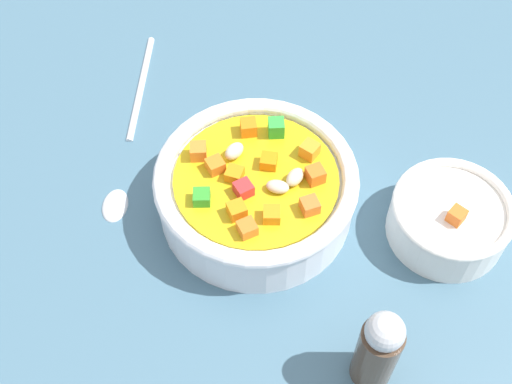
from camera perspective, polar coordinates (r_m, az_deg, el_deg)
The scene contains 5 objects.
ground_plane at distance 62.52cm, azimuth 0.00°, elevation -1.91°, with size 140.00×140.00×2.00cm, color #42667A.
soup_bowl_main at distance 59.19cm, azimuth 0.01°, elevation 0.21°, with size 17.70×17.70×6.34cm.
spoon at distance 66.72cm, azimuth -10.79°, elevation 3.92°, with size 13.81×21.09×0.96cm.
side_bowl_small at distance 60.81cm, azimuth 15.97°, elevation -2.14°, with size 10.45×10.45×4.97cm.
pepper_shaker at distance 51.24cm, azimuth 10.26°, elevation -12.90°, with size 3.20×3.20×9.25cm.
Camera 1 is at (16.02, 29.99, 51.47)cm, focal length 47.51 mm.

